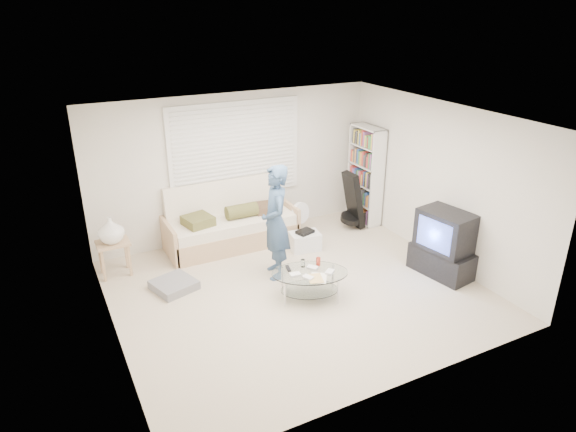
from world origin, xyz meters
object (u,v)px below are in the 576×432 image
bookshelf (365,175)px  coffee_table (310,277)px  tv_unit (444,244)px  futon_sofa (231,225)px

bookshelf → coffee_table: 3.01m
bookshelf → coffee_table: bookshelf is taller
tv_unit → coffee_table: 2.15m
bookshelf → tv_unit: size_ratio=1.78×
bookshelf → coffee_table: (-2.24, -1.93, -0.58)m
futon_sofa → bookshelf: 2.66m
tv_unit → coffee_table: (-2.12, 0.32, -0.17)m
futon_sofa → coffee_table: bearing=-80.4°
coffee_table → futon_sofa: bearing=99.6°
futon_sofa → bookshelf: bearing=-4.0°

